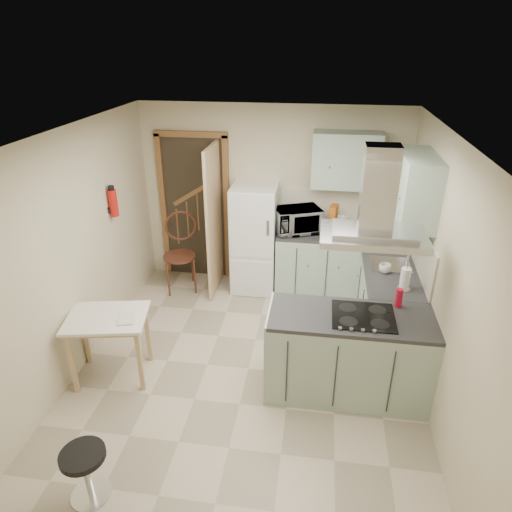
% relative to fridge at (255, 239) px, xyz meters
% --- Properties ---
extents(floor, '(4.20, 4.20, 0.00)m').
position_rel_fridge_xyz_m(floor, '(0.20, -1.80, -0.75)').
color(floor, '#B9A88F').
rests_on(floor, ground).
extents(ceiling, '(4.20, 4.20, 0.00)m').
position_rel_fridge_xyz_m(ceiling, '(0.20, -1.80, 1.75)').
color(ceiling, silver).
rests_on(ceiling, back_wall).
extents(back_wall, '(3.60, 0.00, 3.60)m').
position_rel_fridge_xyz_m(back_wall, '(0.20, 0.30, 0.50)').
color(back_wall, '#C4B898').
rests_on(back_wall, floor).
extents(left_wall, '(0.00, 4.20, 4.20)m').
position_rel_fridge_xyz_m(left_wall, '(-1.60, -1.80, 0.50)').
color(left_wall, '#C4B898').
rests_on(left_wall, floor).
extents(right_wall, '(0.00, 4.20, 4.20)m').
position_rel_fridge_xyz_m(right_wall, '(2.00, -1.80, 0.50)').
color(right_wall, '#C4B898').
rests_on(right_wall, floor).
extents(doorway, '(1.10, 0.12, 2.10)m').
position_rel_fridge_xyz_m(doorway, '(-0.90, 0.27, 0.30)').
color(doorway, brown).
rests_on(doorway, floor).
extents(fridge, '(0.60, 0.60, 1.50)m').
position_rel_fridge_xyz_m(fridge, '(0.00, 0.00, 0.00)').
color(fridge, white).
rests_on(fridge, floor).
extents(counter_back, '(1.08, 0.60, 0.90)m').
position_rel_fridge_xyz_m(counter_back, '(0.86, 0.00, -0.30)').
color(counter_back, '#9EB2A0').
rests_on(counter_back, floor).
extents(counter_right, '(0.60, 1.95, 0.90)m').
position_rel_fridge_xyz_m(counter_right, '(1.70, -0.68, -0.30)').
color(counter_right, '#9EB2A0').
rests_on(counter_right, floor).
extents(splashback, '(1.68, 0.02, 0.50)m').
position_rel_fridge_xyz_m(splashback, '(1.16, 0.29, 0.40)').
color(splashback, beige).
rests_on(splashback, counter_back).
extents(wall_cabinet_back, '(0.85, 0.35, 0.70)m').
position_rel_fridge_xyz_m(wall_cabinet_back, '(1.15, 0.12, 1.10)').
color(wall_cabinet_back, '#9EB2A0').
rests_on(wall_cabinet_back, back_wall).
extents(wall_cabinet_right, '(0.35, 0.90, 0.70)m').
position_rel_fridge_xyz_m(wall_cabinet_right, '(1.82, -0.95, 1.10)').
color(wall_cabinet_right, '#9EB2A0').
rests_on(wall_cabinet_right, right_wall).
extents(peninsula, '(1.55, 0.65, 0.90)m').
position_rel_fridge_xyz_m(peninsula, '(1.22, -1.98, -0.30)').
color(peninsula, '#9EB2A0').
rests_on(peninsula, floor).
extents(hob, '(0.58, 0.50, 0.01)m').
position_rel_fridge_xyz_m(hob, '(1.32, -1.98, 0.16)').
color(hob, black).
rests_on(hob, peninsula).
extents(extractor_hood, '(0.90, 0.55, 0.10)m').
position_rel_fridge_xyz_m(extractor_hood, '(1.32, -1.98, 0.97)').
color(extractor_hood, silver).
rests_on(extractor_hood, ceiling).
extents(sink, '(0.45, 0.40, 0.01)m').
position_rel_fridge_xyz_m(sink, '(1.70, -0.85, 0.16)').
color(sink, silver).
rests_on(sink, counter_right).
extents(fire_extinguisher, '(0.10, 0.10, 0.32)m').
position_rel_fridge_xyz_m(fire_extinguisher, '(-1.54, -0.90, 0.75)').
color(fire_extinguisher, '#B2140F').
rests_on(fire_extinguisher, left_wall).
extents(drop_leaf_table, '(0.88, 0.73, 0.74)m').
position_rel_fridge_xyz_m(drop_leaf_table, '(-1.19, -2.10, -0.38)').
color(drop_leaf_table, '#CEB77F').
rests_on(drop_leaf_table, floor).
extents(bentwood_chair, '(0.58, 0.58, 1.01)m').
position_rel_fridge_xyz_m(bentwood_chair, '(-1.02, -0.21, -0.24)').
color(bentwood_chair, '#53261B').
rests_on(bentwood_chair, floor).
extents(stool, '(0.35, 0.35, 0.46)m').
position_rel_fridge_xyz_m(stool, '(-0.79, -3.47, -0.52)').
color(stool, black).
rests_on(stool, floor).
extents(microwave, '(0.70, 0.60, 0.33)m').
position_rel_fridge_xyz_m(microwave, '(0.58, -0.02, 0.31)').
color(microwave, black).
rests_on(microwave, counter_back).
extents(kettle, '(0.16, 0.16, 0.22)m').
position_rel_fridge_xyz_m(kettle, '(1.18, 0.11, 0.26)').
color(kettle, silver).
rests_on(kettle, counter_back).
extents(cereal_box, '(0.13, 0.23, 0.32)m').
position_rel_fridge_xyz_m(cereal_box, '(1.05, 0.19, 0.31)').
color(cereal_box, '#D06518').
rests_on(cereal_box, counter_back).
extents(soap_bottle, '(0.10, 0.10, 0.19)m').
position_rel_fridge_xyz_m(soap_bottle, '(1.90, -0.48, 0.24)').
color(soap_bottle, '#B1B0BD').
rests_on(soap_bottle, counter_right).
extents(paper_towel, '(0.10, 0.10, 0.25)m').
position_rel_fridge_xyz_m(paper_towel, '(1.77, -1.40, 0.28)').
color(paper_towel, white).
rests_on(paper_towel, counter_right).
extents(cup, '(0.17, 0.17, 0.10)m').
position_rel_fridge_xyz_m(cup, '(1.62, -1.05, 0.20)').
color(cup, silver).
rests_on(cup, counter_right).
extents(red_bottle, '(0.08, 0.08, 0.19)m').
position_rel_fridge_xyz_m(red_bottle, '(1.67, -1.75, 0.25)').
color(red_bottle, red).
rests_on(red_bottle, peninsula).
extents(book, '(0.21, 0.25, 0.10)m').
position_rel_fridge_xyz_m(book, '(-1.04, -2.14, 0.04)').
color(book, '#A14C35').
rests_on(book, drop_leaf_table).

